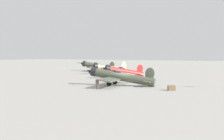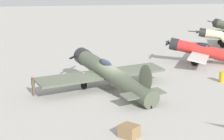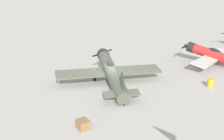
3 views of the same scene
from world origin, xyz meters
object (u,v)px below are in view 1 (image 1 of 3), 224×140
airplane_far_line (109,68)px  ground_crew_mechanic (97,82)px  airplane_outer_stand (97,66)px  fuel_drum (150,78)px  equipment_crate (171,88)px  airplane_foreground (120,77)px  airplane_mid_apron (123,72)px

airplane_far_line → ground_crew_mechanic: (15.25, -31.66, -0.43)m
airplane_outer_stand → fuel_drum: airplane_outer_stand is taller
ground_crew_mechanic → equipment_crate: 10.65m
airplane_outer_stand → fuel_drum: bearing=122.1°
airplane_foreground → ground_crew_mechanic: airplane_foreground is taller
airplane_foreground → airplane_far_line: 30.23m
airplane_mid_apron → airplane_far_line: (-9.63, 11.48, 0.03)m
airplane_foreground → fuel_drum: airplane_foreground is taller
airplane_mid_apron → fuel_drum: bearing=104.3°
airplane_foreground → airplane_far_line: bearing=-68.4°
airplane_far_line → fuel_drum: 23.00m
ground_crew_mechanic → fuel_drum: (1.96, 16.43, -0.51)m
airplane_foreground → fuel_drum: 10.58m
airplane_far_line → equipment_crate: bearing=74.2°
airplane_foreground → airplane_outer_stand: (-25.11, 34.74, 0.00)m
airplane_outer_stand → ground_crew_mechanic: airplane_outer_stand is taller
airplane_foreground → equipment_crate: bearing=155.4°
airplane_far_line → airplane_outer_stand: airplane_far_line is taller
airplane_outer_stand → equipment_crate: (34.43, -37.13, -1.10)m
airplane_outer_stand → ground_crew_mechanic: bearing=105.7°
airplane_outer_stand → equipment_crate: size_ratio=9.12×
equipment_crate → fuel_drum: 15.15m
airplane_mid_apron → airplane_outer_stand: bearing=-96.9°
airplane_foreground → equipment_crate: 9.68m
airplane_outer_stand → equipment_crate: 50.65m
airplane_mid_apron → airplane_outer_stand: 27.83m
airplane_foreground → airplane_far_line: size_ratio=1.13×
equipment_crate → airplane_outer_stand: bearing=132.8°
airplane_far_line → airplane_outer_stand: size_ratio=0.93×
fuel_drum → airplane_foreground: bearing=-97.0°
airplane_foreground → equipment_crate: size_ratio=9.56×
airplane_mid_apron → airplane_foreground: bearing=64.5°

